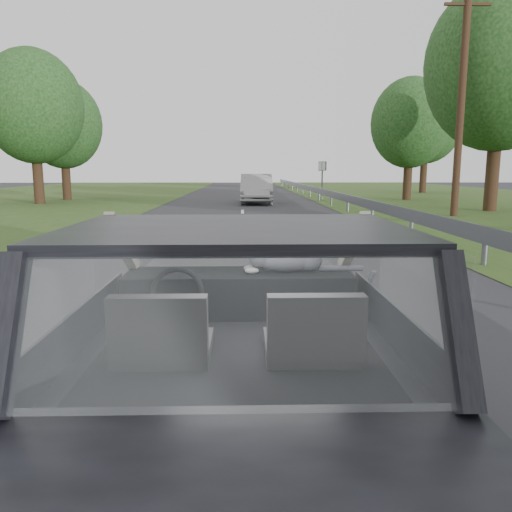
{
  "coord_description": "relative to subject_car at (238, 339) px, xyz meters",
  "views": [
    {
      "loc": [
        0.03,
        -2.82,
        1.71
      ],
      "look_at": [
        0.12,
        0.58,
        1.12
      ],
      "focal_mm": 35.0,
      "sensor_mm": 36.0,
      "label": 1
    }
  ],
  "objects": [
    {
      "name": "tree_5",
      "position": [
        -10.59,
        23.58,
        3.05
      ],
      "size": [
        6.55,
        6.55,
        7.54
      ],
      "primitive_type": null,
      "rotation": [
        0.0,
        0.0,
        -0.41
      ],
      "color": "black",
      "rests_on": "ground"
    },
    {
      "name": "tree_3",
      "position": [
        14.02,
        35.98,
        3.38
      ],
      "size": [
        6.27,
        6.27,
        8.21
      ],
      "primitive_type": null,
      "rotation": [
        0.0,
        0.0,
        -0.17
      ],
      "color": "black",
      "rests_on": "ground"
    },
    {
      "name": "tree_6",
      "position": [
        -10.37,
        27.08,
        2.61
      ],
      "size": [
        5.72,
        5.72,
        6.68
      ],
      "primitive_type": null,
      "rotation": [
        0.0,
        0.0,
        -0.38
      ],
      "color": "black",
      "rests_on": "ground"
    },
    {
      "name": "guardrail",
      "position": [
        4.3,
        10.0,
        -0.15
      ],
      "size": [
        0.05,
        90.0,
        0.32
      ],
      "primitive_type": "cube",
      "color": "slate",
      "rests_on": "ground"
    },
    {
      "name": "tree_2",
      "position": [
        9.66,
        26.46,
        2.67
      ],
      "size": [
        5.36,
        5.36,
        6.79
      ],
      "primitive_type": null,
      "rotation": [
        0.0,
        0.0,
        -0.22
      ],
      "color": "black",
      "rests_on": "ground"
    },
    {
      "name": "subject_car",
      "position": [
        0.0,
        0.0,
        0.0
      ],
      "size": [
        1.8,
        4.0,
        1.45
      ],
      "primitive_type": "cube",
      "color": "black",
      "rests_on": "ground"
    },
    {
      "name": "passenger_seat",
      "position": [
        0.4,
        -0.29,
        0.16
      ],
      "size": [
        0.5,
        0.72,
        0.42
      ],
      "primitive_type": "cube",
      "color": "#272729",
      "rests_on": "subject_car"
    },
    {
      "name": "highway_sign",
      "position": [
        4.71,
        26.89,
        0.39
      ],
      "size": [
        0.4,
        0.87,
        2.24
      ],
      "primitive_type": "cube",
      "rotation": [
        0.0,
        0.0,
        0.36
      ],
      "color": "#185B28",
      "rests_on": "ground"
    },
    {
      "name": "cat",
      "position": [
        0.34,
        0.63,
        0.37
      ],
      "size": [
        0.67,
        0.26,
        0.29
      ],
      "primitive_type": "ellipsoid",
      "rotation": [
        0.0,
        0.0,
        0.09
      ],
      "color": "gray",
      "rests_on": "dashboard"
    },
    {
      "name": "steering_wheel",
      "position": [
        -0.4,
        0.33,
        0.2
      ],
      "size": [
        0.36,
        0.36,
        0.04
      ],
      "primitive_type": "torus",
      "color": "black",
      "rests_on": "dashboard"
    },
    {
      "name": "ground",
      "position": [
        0.0,
        0.0,
        -0.72
      ],
      "size": [
        140.0,
        140.0,
        0.0
      ],
      "primitive_type": "plane",
      "color": "#2E2E2E",
      "rests_on": "ground"
    },
    {
      "name": "dashboard",
      "position": [
        0.0,
        0.62,
        0.12
      ],
      "size": [
        1.58,
        0.45,
        0.3
      ],
      "primitive_type": "cube",
      "color": "black",
      "rests_on": "subject_car"
    },
    {
      "name": "other_car",
      "position": [
        0.73,
        23.7,
        0.04
      ],
      "size": [
        1.91,
        4.7,
        1.54
      ],
      "primitive_type": "imported",
      "rotation": [
        0.0,
        0.0,
        -0.01
      ],
      "color": "#A7A7A7",
      "rests_on": "ground"
    },
    {
      "name": "driver_seat",
      "position": [
        -0.4,
        -0.29,
        0.16
      ],
      "size": [
        0.5,
        0.72,
        0.42
      ],
      "primitive_type": "cube",
      "color": "#272729",
      "rests_on": "subject_car"
    },
    {
      "name": "utility_pole",
      "position": [
        8.01,
        15.85,
        3.45
      ],
      "size": [
        0.27,
        0.27,
        8.35
      ],
      "primitive_type": "cylinder",
      "rotation": [
        0.0,
        0.0,
        -0.01
      ],
      "color": "#442819",
      "rests_on": "ground"
    },
    {
      "name": "tree_1",
      "position": [
        10.57,
        18.26,
        3.87
      ],
      "size": [
        6.83,
        6.83,
        9.19
      ],
      "primitive_type": null,
      "rotation": [
        0.0,
        0.0,
        0.14
      ],
      "color": "black",
      "rests_on": "ground"
    }
  ]
}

